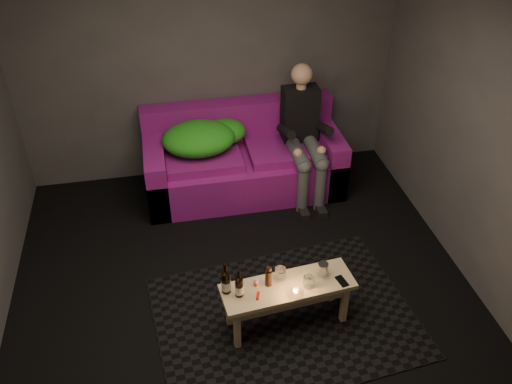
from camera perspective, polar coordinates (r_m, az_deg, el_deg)
floor at (r=4.70m, az=-0.79°, el=-12.33°), size 4.50×4.50×0.00m
room at (r=4.05m, az=-2.21°, el=8.47°), size 4.50×4.50×4.50m
rug at (r=4.65m, az=3.04°, el=-12.99°), size 2.26×1.74×0.01m
sofa at (r=5.90m, az=-1.42°, el=3.29°), size 2.08×0.93×0.89m
green_blanket at (r=5.67m, az=-5.61°, el=5.76°), size 0.91×0.62×0.31m
person at (r=5.68m, az=5.02°, el=6.39°), size 0.37×0.86×1.39m
coffee_table at (r=4.36m, az=3.35°, el=-10.45°), size 1.08×0.44×0.43m
beer_bottle_a at (r=4.18m, az=-3.18°, el=-9.39°), size 0.07×0.07×0.29m
beer_bottle_b at (r=4.16m, az=-1.79°, el=-9.89°), size 0.07×0.07×0.26m
salt_shaker at (r=4.26m, az=0.00°, el=-9.50°), size 0.04×0.04×0.08m
pepper_mill at (r=4.25m, az=1.33°, el=-9.04°), size 0.07×0.07×0.14m
tumbler_back at (r=4.32m, az=2.58°, el=-8.58°), size 0.11×0.11×0.10m
tealight at (r=4.23m, az=4.17°, el=-10.46°), size 0.06×0.06×0.05m
tumbler_front at (r=4.27m, az=5.54°, el=-9.39°), size 0.09×0.09×0.10m
steel_cup at (r=4.37m, az=7.05°, el=-8.07°), size 0.10×0.10×0.12m
smartphone at (r=4.38m, az=9.03°, el=-9.25°), size 0.09×0.14×0.01m
red_lighter at (r=4.21m, az=0.19°, el=-10.87°), size 0.05×0.08×0.01m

